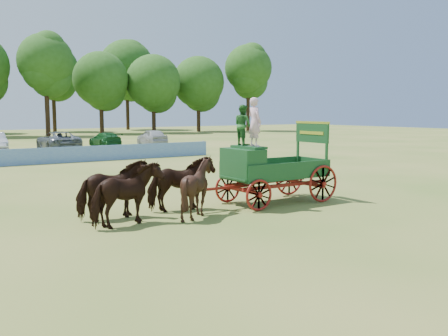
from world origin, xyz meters
TOP-DOWN VIEW (x-y plane):
  - ground at (0.00, 0.00)m, footprint 160.00×160.00m
  - horse_lead_left at (-2.45, -1.14)m, footprint 2.41×1.55m
  - horse_lead_right at (-2.45, -0.04)m, footprint 2.25×1.08m
  - horse_wheel_left at (-0.05, -1.14)m, footprint 1.83×1.66m
  - horse_wheel_right at (-0.05, -0.04)m, footprint 2.30×1.21m
  - farm_dray at (2.91, -0.58)m, footprint 6.00×2.00m
  - sponsor_banner at (-1.00, 18.00)m, footprint 26.00×0.08m

SIDE VIEW (x-z plane):
  - ground at x=0.00m, z-range 0.00..0.00m
  - sponsor_banner at x=-1.00m, z-range 0.00..1.05m
  - horse_lead_left at x=-2.45m, z-range 0.00..1.88m
  - horse_lead_right at x=-2.45m, z-range 0.00..1.88m
  - horse_wheel_right at x=-0.05m, z-range 0.00..1.88m
  - horse_wheel_left at x=-0.05m, z-range 0.00..1.88m
  - farm_dray at x=2.91m, z-range -0.29..3.56m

